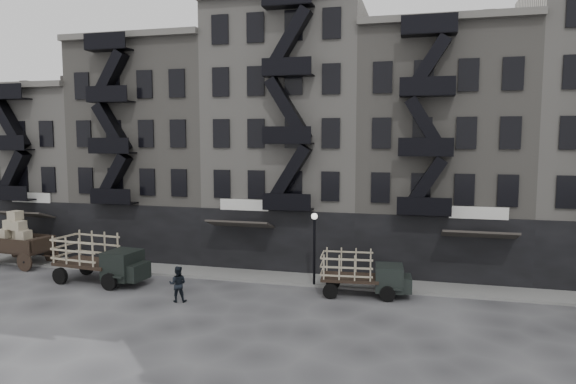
% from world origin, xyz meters
% --- Properties ---
extents(ground, '(140.00, 140.00, 0.00)m').
position_xyz_m(ground, '(0.00, 0.00, 0.00)').
color(ground, '#38383A').
rests_on(ground, ground).
extents(sidewalk, '(55.00, 2.50, 0.15)m').
position_xyz_m(sidewalk, '(0.00, 3.75, 0.07)').
color(sidewalk, slate).
rests_on(sidewalk, ground).
extents(building_west, '(10.00, 11.35, 13.20)m').
position_xyz_m(building_west, '(-20.00, 9.83, 6.00)').
color(building_west, gray).
rests_on(building_west, ground).
extents(building_midwest, '(10.00, 11.35, 16.20)m').
position_xyz_m(building_midwest, '(-10.00, 9.83, 7.50)').
color(building_midwest, slate).
rests_on(building_midwest, ground).
extents(building_center, '(10.00, 11.35, 18.20)m').
position_xyz_m(building_center, '(-0.00, 9.82, 8.50)').
color(building_center, gray).
rests_on(building_center, ground).
extents(building_mideast, '(10.00, 11.35, 16.20)m').
position_xyz_m(building_mideast, '(10.00, 9.83, 7.50)').
color(building_mideast, slate).
rests_on(building_mideast, ground).
extents(lamp_post, '(0.36, 0.36, 4.28)m').
position_xyz_m(lamp_post, '(3.00, 2.60, 2.78)').
color(lamp_post, black).
rests_on(lamp_post, ground).
extents(wagon, '(4.56, 2.80, 3.66)m').
position_xyz_m(wagon, '(-17.19, 2.59, 2.09)').
color(wagon, black).
rests_on(wagon, ground).
extents(stake_truck_west, '(5.84, 2.85, 2.83)m').
position_xyz_m(stake_truck_west, '(-9.45, 0.32, 1.62)').
color(stake_truck_west, black).
rests_on(stake_truck_west, ground).
extents(stake_truck_east, '(4.91, 2.32, 2.40)m').
position_xyz_m(stake_truck_east, '(5.87, 1.69, 1.37)').
color(stake_truck_east, black).
rests_on(stake_truck_east, ground).
extents(pedestrian_mid, '(1.06, 0.92, 1.88)m').
position_xyz_m(pedestrian_mid, '(-3.36, -1.79, 0.94)').
color(pedestrian_mid, black).
rests_on(pedestrian_mid, ground).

